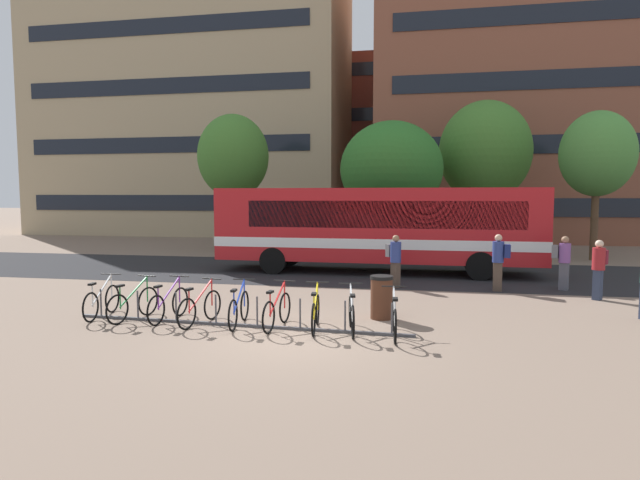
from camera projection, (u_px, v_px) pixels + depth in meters
name	position (u px, v px, depth m)	size (l,w,h in m)	color
ground	(294.00, 337.00, 10.82)	(200.00, 200.00, 0.00)	#7A6656
bus_lane_asphalt	(351.00, 272.00, 20.13)	(80.00, 7.20, 0.01)	#232326
city_bus	(374.00, 226.00, 19.82)	(12.07, 2.78, 3.20)	red
bike_rack	(236.00, 322.00, 11.72)	(7.93, 0.50, 0.70)	#47474C
parked_bicycle_white_0	(102.00, 302.00, 12.56)	(0.52, 1.72, 0.99)	black
parked_bicycle_green_1	(133.00, 304.00, 12.29)	(0.56, 1.70, 0.99)	black
parked_bicycle_purple_2	(169.00, 305.00, 12.22)	(0.52, 1.72, 0.99)	black
parked_bicycle_red_3	(200.00, 308.00, 11.85)	(0.53, 1.70, 0.99)	black
parked_bicycle_blue_4	(239.00, 309.00, 11.74)	(0.52, 1.72, 0.99)	black
parked_bicycle_red_5	(277.00, 311.00, 11.54)	(0.52, 1.72, 0.99)	black
parked_bicycle_yellow_6	(316.00, 313.00, 11.33)	(0.52, 1.72, 0.99)	black
parked_bicycle_white_7	(352.00, 315.00, 11.15)	(0.52, 1.70, 0.99)	black
parked_bicycle_white_8	(394.00, 319.00, 10.78)	(0.52, 1.72, 0.99)	black
commuter_maroon_pack_0	(599.00, 265.00, 14.66)	(0.56, 0.60, 1.69)	#2D3851
commuter_navy_pack_1	(499.00, 258.00, 15.93)	(0.54, 0.36, 1.75)	#47382D
commuter_grey_pack_3	(395.00, 257.00, 16.61)	(0.58, 0.59, 1.68)	#47382D
commuter_grey_pack_4	(563.00, 259.00, 16.16)	(0.60, 0.51, 1.68)	#565660
trash_bin	(381.00, 297.00, 12.42)	(0.55, 0.55, 1.03)	#4C2819
street_tree_0	(485.00, 152.00, 27.54)	(4.77, 4.77, 7.90)	brown
street_tree_1	(233.00, 157.00, 27.95)	(3.78, 3.78, 7.25)	brown
street_tree_2	(391.00, 169.00, 25.59)	(5.00, 5.00, 6.56)	brown
street_tree_3	(597.00, 154.00, 23.39)	(3.21, 3.21, 6.70)	brown
building_left_wing	(196.00, 105.00, 41.55)	(23.55, 10.91, 20.18)	tan
building_right_wing	(518.00, 78.00, 36.47)	(19.17, 12.78, 22.24)	brown
building_centre_block	(370.00, 148.00, 51.43)	(16.51, 13.78, 15.13)	brown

